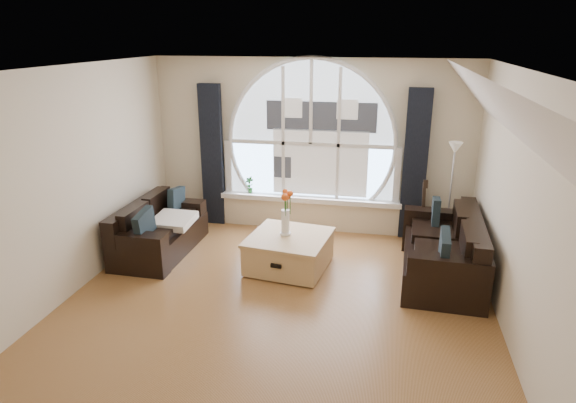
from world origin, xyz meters
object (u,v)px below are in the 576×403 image
object	(u,v)px
potted_plant	(250,185)
floor_lamp	(450,197)
sofa_left	(160,226)
vase_flowers	(285,207)
sofa_right	(442,248)
guitar	(422,212)
coffee_chest	(289,250)

from	to	relation	value
potted_plant	floor_lamp	bearing A→B (deg)	-6.59
sofa_left	vase_flowers	world-z (taller)	vase_flowers
sofa_right	potted_plant	distance (m)	3.23
sofa_right	potted_plant	world-z (taller)	potted_plant
potted_plant	sofa_left	bearing A→B (deg)	-126.88
sofa_right	floor_lamp	distance (m)	1.07
sofa_left	potted_plant	distance (m)	1.67
sofa_right	guitar	world-z (taller)	guitar
sofa_left	guitar	world-z (taller)	guitar
sofa_left	floor_lamp	xyz separation A→B (m)	(4.08, 0.96, 0.40)
coffee_chest	floor_lamp	xyz separation A→B (m)	(2.15, 1.10, 0.55)
potted_plant	vase_flowers	bearing A→B (deg)	-57.99
vase_flowers	floor_lamp	size ratio (longest dim) A/B	0.44
sofa_right	vase_flowers	xyz separation A→B (m)	(-2.05, -0.09, 0.45)
sofa_right	coffee_chest	distance (m)	2.00
coffee_chest	vase_flowers	bearing A→B (deg)	154.05
floor_lamp	sofa_right	bearing A→B (deg)	-99.49
guitar	coffee_chest	bearing A→B (deg)	-154.55
sofa_right	guitar	size ratio (longest dim) A/B	1.76
coffee_chest	floor_lamp	bearing A→B (deg)	35.03
sofa_left	potted_plant	size ratio (longest dim) A/B	5.95
guitar	sofa_right	bearing A→B (deg)	-84.78
vase_flowers	guitar	world-z (taller)	vase_flowers
coffee_chest	vase_flowers	world-z (taller)	vase_flowers
floor_lamp	potted_plant	distance (m)	3.12
coffee_chest	guitar	xyz separation A→B (m)	(1.78, 1.11, 0.28)
sofa_right	floor_lamp	xyz separation A→B (m)	(0.16, 0.97, 0.40)
floor_lamp	coffee_chest	bearing A→B (deg)	-152.82
vase_flowers	coffee_chest	bearing A→B (deg)	-33.80
vase_flowers	potted_plant	size ratio (longest dim) A/B	2.53
sofa_right	vase_flowers	world-z (taller)	vase_flowers
sofa_right	coffee_chest	world-z (taller)	sofa_right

